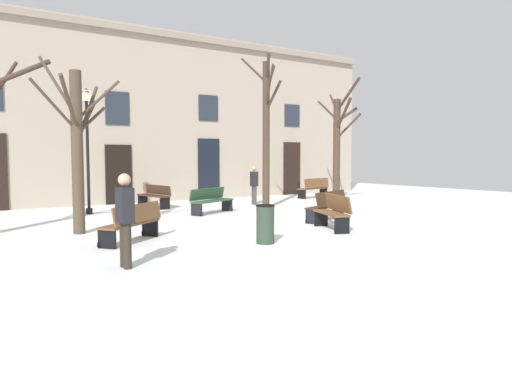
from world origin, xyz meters
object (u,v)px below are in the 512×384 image
tree_left_of_center (338,142)px  streetlamp (87,138)px  bench_facing_shops (211,200)px  bench_near_center_tree (327,205)px  person_by_shop_door (254,183)px  tree_foreground (266,128)px  litter_bin (265,224)px  bench_back_to_back_left (333,212)px  person_strolling (125,216)px  bench_far_corner (155,196)px  tree_near_facade (77,144)px  bench_near_lamp (132,223)px  bench_by_litter_bin (314,188)px

tree_left_of_center → streetlamp: (-10.11, 1.33, -0.00)m
bench_facing_shops → streetlamp: bearing=125.0°
bench_near_center_tree → bench_facing_shops: bearing=-83.0°
streetlamp → person_by_shop_door: streetlamp is taller
bench_facing_shops → tree_foreground: bearing=-18.5°
litter_bin → bench_back_to_back_left: bench_back_to_back_left is taller
litter_bin → person_strolling: 3.47m
streetlamp → bench_facing_shops: (3.52, -2.10, -2.11)m
streetlamp → bench_facing_shops: bearing=-30.8°
tree_foreground → person_by_shop_door: (0.42, 1.45, -2.12)m
bench_facing_shops → bench_near_center_tree: 4.17m
bench_far_corner → person_by_shop_door: size_ratio=1.20×
bench_far_corner → person_strolling: (-4.29, -9.18, 0.46)m
tree_foreground → streetlamp: tree_foreground is taller
tree_left_of_center → bench_facing_shops: tree_left_of_center is taller
person_by_shop_door → tree_near_facade: bearing=-51.8°
person_by_shop_door → tree_foreground: bearing=-3.4°
tree_left_of_center → bench_back_to_back_left: (-5.69, -5.84, -2.09)m
tree_near_facade → person_strolling: 4.56m
bench_facing_shops → bench_far_corner: bearing=82.7°
bench_near_lamp → bench_by_litter_bin: 13.03m
tree_near_facade → person_strolling: bearing=-94.1°
person_strolling → person_by_shop_door: bearing=-45.6°
tree_near_facade → tree_foreground: tree_foreground is taller
bench_near_center_tree → person_by_shop_door: 5.45m
person_strolling → litter_bin: bearing=-80.7°
streetlamp → person_strolling: size_ratio=2.54×
tree_foreground → bench_facing_shops: bearing=-174.4°
bench_back_to_back_left → bench_near_lamp: bearing=-82.8°
tree_left_of_center → bench_facing_shops: (-6.59, -0.77, -2.11)m
litter_bin → bench_near_lamp: bench_near_lamp is taller
tree_left_of_center → person_by_shop_door: (-3.69, 0.93, -1.70)m
litter_bin → bench_near_lamp: size_ratio=0.49×
tree_left_of_center → bench_facing_shops: bearing=-173.4°
tree_foreground → person_by_shop_door: size_ratio=3.59×
bench_near_center_tree → person_strolling: bearing=-1.0°
streetlamp → bench_facing_shops: streetlamp is taller
person_strolling → person_by_shop_door: 11.37m
bench_near_lamp → bench_by_litter_bin: (11.18, 6.68, 0.02)m
bench_near_lamp → person_by_shop_door: person_by_shop_door is taller
bench_facing_shops → bench_by_litter_bin: bearing=-2.7°
tree_near_facade → bench_back_to_back_left: tree_near_facade is taller
bench_far_corner → tree_foreground: bearing=45.2°
tree_foreground → bench_by_litter_bin: size_ratio=3.03×
person_strolling → tree_near_facade: bearing=-4.5°
tree_foreground → bench_near_center_tree: (-0.50, -3.91, -2.51)m
tree_left_of_center → streetlamp: bearing=172.5°
bench_near_center_tree → tree_left_of_center: bearing=-157.5°
tree_left_of_center → person_by_shop_door: 4.16m
tree_foreground → bench_by_litter_bin: bearing=29.0°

